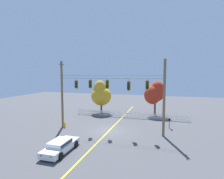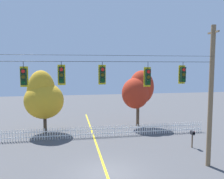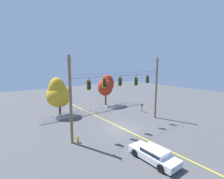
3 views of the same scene
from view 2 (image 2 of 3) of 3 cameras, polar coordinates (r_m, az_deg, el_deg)
ground at (r=15.14m, az=-1.33°, el=-19.68°), size 80.00×80.00×0.00m
lane_centerline_stripe at (r=15.14m, az=-1.33°, el=-19.67°), size 0.16×36.00×0.01m
signal_support_span at (r=13.82m, az=-1.37°, el=-2.24°), size 13.72×1.10×9.02m
traffic_signal_westbound_side at (r=13.77m, az=-20.52°, el=2.92°), size 0.43×0.38×1.40m
traffic_signal_southbound_primary at (r=13.55m, az=-12.09°, el=3.47°), size 0.43×0.38×1.33m
traffic_signal_northbound_primary at (r=13.67m, az=-2.35°, el=3.59°), size 0.43×0.38×1.33m
traffic_signal_northbound_secondary at (r=14.31m, az=8.63°, el=3.03°), size 0.43×0.38×1.49m
traffic_signal_eastbound_side at (r=15.18m, az=16.69°, el=3.48°), size 0.43×0.38×1.35m
white_picket_fence at (r=22.10m, az=-1.13°, el=-10.01°), size 18.82×0.06×1.03m
autumn_maple_near_fence at (r=23.53m, az=-16.28°, el=-1.96°), size 3.72×3.61×6.10m
autumn_maple_mid at (r=25.24m, az=6.35°, el=-0.24°), size 3.55×2.87×6.03m
roadside_mailbox at (r=20.15m, az=18.83°, el=-10.09°), size 0.25×0.44×1.37m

